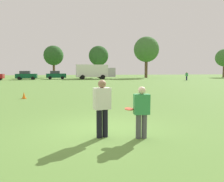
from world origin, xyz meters
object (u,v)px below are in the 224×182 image
at_px(frisbee, 129,109).
at_px(box_truck, 95,71).
at_px(player_defender, 142,110).
at_px(player_thrower, 102,105).
at_px(traffic_cone, 24,95).
at_px(bystander_sideline_watcher, 187,76).
at_px(parked_car_mid_right, 56,75).
at_px(parked_car_center, 26,75).

bearing_deg(frisbee, box_truck, 86.71).
relative_size(player_defender, box_truck, 0.18).
height_order(player_thrower, frisbee, player_thrower).
distance_m(player_thrower, player_defender, 1.20).
distance_m(frisbee, box_truck, 42.14).
xyz_separation_m(traffic_cone, bystander_sideline_watcher, (24.91, 23.19, 0.70)).
relative_size(parked_car_mid_right, bystander_sideline_watcher, 2.63).
xyz_separation_m(player_thrower, parked_car_center, (-11.11, 41.25, -0.07)).
height_order(parked_car_mid_right, box_truck, box_truck).
bearing_deg(player_defender, player_thrower, 166.80).
relative_size(player_thrower, parked_car_center, 0.41).
xyz_separation_m(player_defender, traffic_cone, (-5.68, 10.15, -0.65)).
distance_m(player_defender, box_truck, 42.23).
height_order(parked_car_mid_right, bystander_sideline_watcher, parked_car_mid_right).
bearing_deg(frisbee, player_defender, -16.06).
relative_size(frisbee, bystander_sideline_watcher, 0.17).
bearing_deg(traffic_cone, box_truck, 76.41).
xyz_separation_m(frisbee, box_truck, (2.42, 42.06, 0.86)).
distance_m(box_truck, bystander_sideline_watcher, 19.32).
height_order(traffic_cone, parked_car_mid_right, parked_car_mid_right).
relative_size(traffic_cone, bystander_sideline_watcher, 0.29).
xyz_separation_m(parked_car_center, parked_car_mid_right, (5.91, 1.33, 0.00)).
xyz_separation_m(player_thrower, traffic_cone, (-4.52, 9.87, -0.77)).
relative_size(player_thrower, box_truck, 0.20).
distance_m(frisbee, parked_car_mid_right, 43.18).
relative_size(player_thrower, traffic_cone, 3.69).
height_order(player_thrower, parked_car_center, parked_car_center).
distance_m(player_defender, frisbee, 0.37).
height_order(player_thrower, traffic_cone, player_thrower).
xyz_separation_m(player_defender, parked_car_center, (-12.27, 41.53, 0.04)).
height_order(player_thrower, player_defender, player_thrower).
distance_m(parked_car_mid_right, bystander_sideline_watcher, 27.30).
bearing_deg(parked_car_center, parked_car_mid_right, 12.70).
distance_m(parked_car_center, parked_car_mid_right, 6.06).
relative_size(player_defender, bystander_sideline_watcher, 0.96).
xyz_separation_m(player_thrower, box_truck, (3.22, 41.89, 0.75)).
bearing_deg(bystander_sideline_watcher, parked_car_mid_right, 159.59).
height_order(parked_car_center, parked_car_mid_right, same).
height_order(parked_car_center, bystander_sideline_watcher, parked_car_center).
bearing_deg(player_thrower, player_defender, -13.20).
relative_size(parked_car_center, parked_car_mid_right, 1.00).
distance_m(player_defender, parked_car_mid_right, 43.33).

